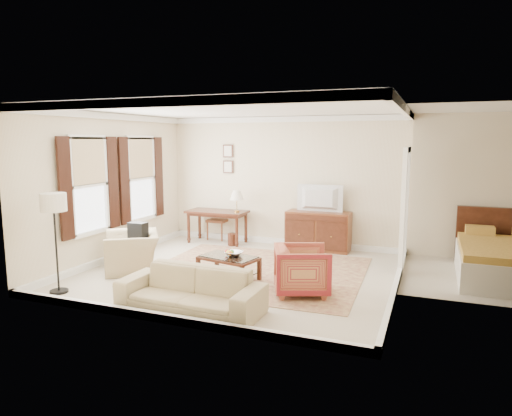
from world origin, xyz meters
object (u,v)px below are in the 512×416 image
Objects in this scene: tv at (319,190)px; sofa at (190,283)px; sideboard at (318,231)px; coffee_table at (229,262)px; striped_armchair at (302,268)px; writing_desk at (217,215)px; club_armchair at (132,245)px.

tv is 0.47× the size of sofa.
tv reaches higher than sideboard.
coffee_table is 1.39m from striped_armchair.
sideboard is 1.44× the size of tv.
tv reaches higher than sofa.
tv is at bearing -90.00° from sideboard.
writing_desk is 1.29× the size of club_armchair.
writing_desk is at bearing 3.17° from tv.
tv is (2.36, 0.13, 0.68)m from writing_desk.
sideboard is at bearing -12.82° from striped_armchair.
coffee_table is at bearing 58.17° from striped_armchair.
club_armchair is at bearing 44.21° from tv.
club_armchair reaches higher than sofa.
tv is at bearing 3.17° from writing_desk.
club_armchair is (-3.27, 0.15, 0.05)m from striped_armchair.
sofa is at bearing 113.61° from striped_armchair.
club_armchair is at bearing -135.58° from sideboard.
striped_armchair reaches higher than sofa.
club_armchair reaches higher than coffee_table.
sideboard is 0.67× the size of sofa.
coffee_table is (-0.91, -2.67, -0.11)m from sideboard.
sideboard is (2.36, 0.15, -0.22)m from writing_desk.
coffee_table is at bearing 56.40° from club_armchair.
writing_desk is 1.28× the size of coffee_table.
club_armchair is (-1.90, -0.09, 0.15)m from coffee_table.
tv is 0.88× the size of coffee_table.
sofa is (2.02, -1.42, -0.07)m from club_armchair.
sideboard is 1.29× the size of club_armchair.
club_armchair reaches higher than striped_armchair.
striped_armchair is at bearing -44.53° from writing_desk.
sideboard is 3.95m from club_armchair.
sideboard is 1.27× the size of coffee_table.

